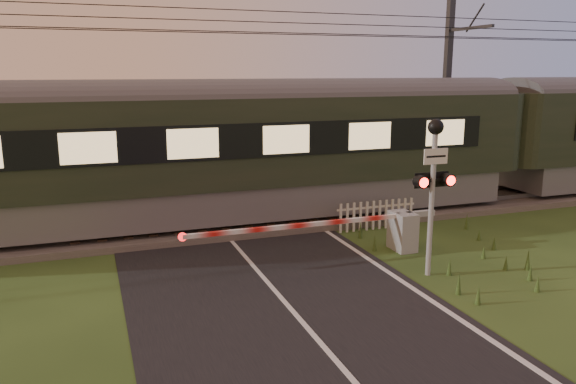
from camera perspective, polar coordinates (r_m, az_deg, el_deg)
name	(u,v)px	position (r m, az deg, el deg)	size (l,w,h in m)	color
ground	(294,314)	(10.76, 0.65, -12.30)	(160.00, 160.00, 0.00)	#273D17
road	(300,319)	(10.57, 1.19, -12.73)	(6.00, 140.00, 0.03)	black
track_bed	(218,224)	(16.64, -7.17, -3.20)	(140.00, 3.40, 0.39)	#47423D
overhead_wires	(212,23)	(16.09, -7.73, 16.62)	(120.00, 0.62, 0.62)	black
train	(497,137)	(20.65, 20.50, 5.28)	(41.98, 2.89, 3.91)	slate
boom_gate	(391,230)	(14.34, 10.42, -3.81)	(6.53, 0.75, 1.00)	gray
crossing_signal	(433,170)	(12.44, 14.56, 2.22)	(0.88, 0.36, 3.47)	gray
picket_fence	(376,215)	(16.26, 8.98, -2.31)	(2.46, 0.07, 0.84)	silver
catenary_mast	(447,88)	(21.96, 15.90, 10.11)	(0.23, 2.47, 7.37)	#2D2D30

